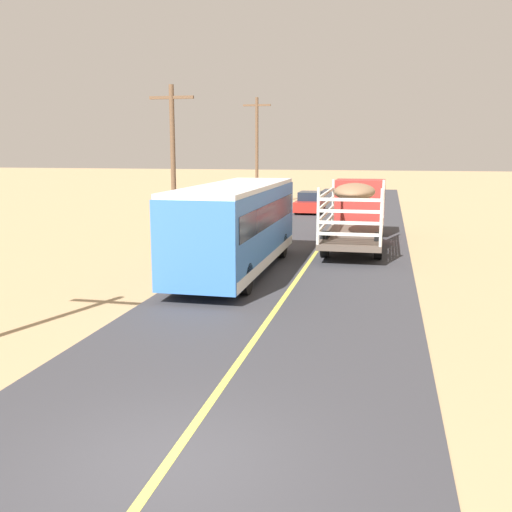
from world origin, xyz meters
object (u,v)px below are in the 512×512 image
at_px(livestock_truck, 358,205).
at_px(boulder_mid_field, 165,211).
at_px(power_pole_far, 257,149).
at_px(power_pole_mid, 173,158).
at_px(bus, 237,225).
at_px(car_far, 310,203).

bearing_deg(livestock_truck, boulder_mid_field, 149.12).
bearing_deg(boulder_mid_field, power_pole_far, 66.07).
bearing_deg(power_pole_far, power_pole_mid, -90.00).
relative_size(bus, power_pole_mid, 1.33).
height_order(livestock_truck, power_pole_far, power_pole_far).
bearing_deg(bus, car_far, 90.16).
height_order(power_pole_mid, boulder_mid_field, power_pole_mid).
relative_size(power_pole_far, boulder_mid_field, 6.76).
bearing_deg(bus, livestock_truck, 64.53).
xyz_separation_m(livestock_truck, boulder_mid_field, (-13.00, 7.77, -1.40)).
height_order(livestock_truck, boulder_mid_field, livestock_truck).
height_order(power_pole_far, boulder_mid_field, power_pole_far).
distance_m(bus, power_pole_far, 26.03).
xyz_separation_m(bus, boulder_mid_field, (-9.06, 16.03, -1.35)).
height_order(bus, power_pole_mid, power_pole_mid).
xyz_separation_m(car_far, power_pole_mid, (-4.84, -14.53, 3.34)).
distance_m(bus, car_far, 21.22).
distance_m(power_pole_far, boulder_mid_field, 11.06).
relative_size(livestock_truck, power_pole_far, 1.15).
relative_size(bus, boulder_mid_field, 8.00).
distance_m(livestock_truck, car_far, 13.58).
distance_m(power_pole_mid, boulder_mid_field, 10.88).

